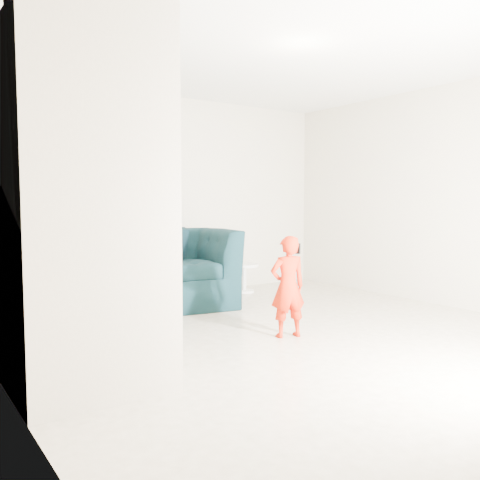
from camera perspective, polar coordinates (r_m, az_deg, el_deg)
name	(u,v)px	position (r m, az deg, el deg)	size (l,w,h in m)	color
floor	(300,340)	(4.84, 6.77, -11.06)	(5.50, 5.50, 0.00)	gray
ceiling	(303,42)	(4.88, 7.07, 21.18)	(5.50, 5.50, 0.00)	silver
back_wall	(166,197)	(6.97, -8.33, 4.85)	(5.00, 5.00, 0.00)	beige
left_wall	(3,191)	(3.54, -25.04, 4.98)	(5.50, 5.50, 0.00)	beige
right_wall	(459,196)	(6.60, 23.42, 4.57)	(5.50, 5.50, 0.00)	beige
armchair	(171,268)	(6.31, -7.76, -3.11)	(1.44, 1.26, 0.94)	black
toddler	(288,287)	(4.83, 5.38, -5.23)	(0.35, 0.23, 0.96)	#A50505
side_table	(244,273)	(7.19, 0.47, -3.73)	(0.41, 0.41, 0.41)	silver
staircase	(62,245)	(4.20, -19.40, -0.51)	(1.02, 3.03, 3.62)	#ADA089
cushion	(169,246)	(6.63, -7.96, -0.62)	(0.47, 0.13, 0.45)	black
throw	(117,261)	(6.08, -13.61, -2.33)	(0.05, 0.54, 0.60)	black
phone	(298,248)	(4.86, 6.49, -0.95)	(0.02, 0.05, 0.10)	black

